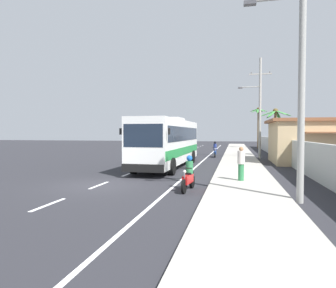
% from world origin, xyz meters
% --- Properties ---
extents(ground_plane, '(160.00, 160.00, 0.00)m').
position_xyz_m(ground_plane, '(0.00, 0.00, 0.00)').
color(ground_plane, '#28282D').
extents(sidewalk_kerb, '(3.20, 90.00, 0.14)m').
position_xyz_m(sidewalk_kerb, '(6.80, 10.00, 0.07)').
color(sidewalk_kerb, '#A8A399').
rests_on(sidewalk_kerb, ground).
extents(lane_markings, '(3.71, 71.00, 0.01)m').
position_xyz_m(lane_markings, '(2.24, 14.63, 0.00)').
color(lane_markings, white).
rests_on(lane_markings, ground).
extents(boundary_wall, '(0.24, 60.00, 1.99)m').
position_xyz_m(boundary_wall, '(10.60, 14.00, 1.00)').
color(boundary_wall, '#B2B2AD').
rests_on(boundary_wall, ground).
extents(coach_bus_foreground, '(3.04, 12.17, 3.72)m').
position_xyz_m(coach_bus_foreground, '(1.59, 8.41, 1.94)').
color(coach_bus_foreground, white).
rests_on(coach_bus_foreground, ground).
extents(motorcycle_beside_bus, '(0.56, 1.96, 1.65)m').
position_xyz_m(motorcycle_beside_bus, '(4.37, 18.16, 0.67)').
color(motorcycle_beside_bus, black).
rests_on(motorcycle_beside_bus, ground).
extents(motorcycle_trailing, '(0.56, 1.96, 1.53)m').
position_xyz_m(motorcycle_trailing, '(4.40, -0.35, 0.63)').
color(motorcycle_trailing, black).
rests_on(motorcycle_trailing, ground).
extents(pedestrian_near_kerb, '(0.36, 0.36, 1.69)m').
position_xyz_m(pedestrian_near_kerb, '(6.67, 2.08, 1.02)').
color(pedestrian_near_kerb, '#2D7A47').
rests_on(pedestrian_near_kerb, sidewalk_kerb).
extents(utility_pole_nearest, '(2.96, 0.24, 9.77)m').
position_xyz_m(utility_pole_nearest, '(8.58, -1.80, 5.18)').
color(utility_pole_nearest, '#9E9E99').
rests_on(utility_pole_nearest, ground).
extents(utility_pole_mid, '(3.20, 0.24, 9.85)m').
position_xyz_m(utility_pole_mid, '(8.70, 17.40, 5.20)').
color(utility_pole_mid, '#9E9E99').
rests_on(utility_pole_mid, ground).
extents(palm_nearest, '(2.77, 2.74, 6.71)m').
position_xyz_m(palm_nearest, '(10.14, 37.51, 4.56)').
color(palm_nearest, brown).
rests_on(palm_nearest, ground).
extents(palm_second, '(3.25, 2.97, 5.09)m').
position_xyz_m(palm_second, '(10.48, 19.62, 3.80)').
color(palm_second, brown).
rests_on(palm_second, ground).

